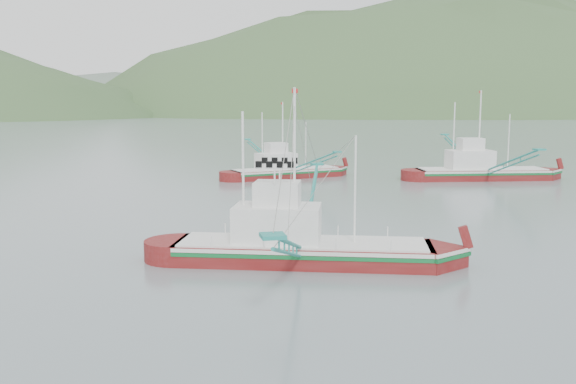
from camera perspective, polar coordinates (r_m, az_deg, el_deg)
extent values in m
plane|color=slate|center=(37.88, 1.87, -6.06)|extent=(1200.00, 1200.00, 0.00)
cube|color=#630F0E|center=(37.16, 1.32, -6.02)|extent=(15.22, 8.26, 1.96)
cube|color=silver|center=(36.97, 1.32, -4.77)|extent=(14.97, 8.24, 0.22)
cube|color=#0E632C|center=(37.02, 1.32, -5.14)|extent=(14.97, 8.26, 0.22)
cube|color=silver|center=(36.92, 1.33, -4.47)|extent=(14.46, 7.85, 0.12)
cube|color=silver|center=(36.86, -0.95, -2.86)|extent=(5.64, 4.50, 2.16)
cube|color=silver|center=(36.56, -0.96, -0.14)|extent=(3.09, 2.84, 1.37)
cylinder|color=white|center=(36.27, 0.57, 2.30)|extent=(0.16, 0.16, 8.84)
cylinder|color=white|center=(36.73, -4.01, 1.31)|extent=(0.14, 0.14, 7.51)
cylinder|color=white|center=(36.26, 5.98, 0.14)|extent=(0.12, 0.12, 6.19)
cube|color=#630F0E|center=(79.41, 16.85, 1.22)|extent=(15.79, 5.96, 2.05)
cube|color=silver|center=(79.32, 16.87, 1.84)|extent=(15.50, 6.00, 0.23)
cube|color=#0E632C|center=(79.35, 16.87, 1.66)|extent=(15.50, 6.02, 0.23)
cube|color=silver|center=(79.30, 16.88, 1.99)|extent=(15.00, 5.66, 0.12)
cube|color=silver|center=(78.64, 15.87, 2.77)|extent=(5.50, 3.89, 2.26)
cube|color=silver|center=(78.50, 15.92, 4.12)|extent=(2.93, 2.57, 1.44)
cylinder|color=white|center=(78.78, 16.67, 5.30)|extent=(0.16, 0.16, 9.24)
cylinder|color=white|center=(77.74, 14.53, 4.83)|extent=(0.14, 0.14, 7.86)
cylinder|color=white|center=(80.23, 19.02, 4.25)|extent=(0.12, 0.12, 6.47)
cube|color=#630F0E|center=(77.77, -0.17, 1.41)|extent=(13.90, 6.75, 1.79)
cube|color=silver|center=(77.69, -0.17, 1.97)|extent=(13.65, 6.75, 0.20)
cube|color=#0E632C|center=(77.71, -0.17, 1.80)|extent=(13.66, 6.77, 0.20)
cube|color=silver|center=(77.67, -0.17, 2.10)|extent=(13.20, 6.41, 0.11)
cube|color=silver|center=(77.00, -1.07, 2.75)|extent=(5.04, 3.87, 1.97)
cube|color=silver|center=(76.87, -1.08, 3.94)|extent=(2.74, 2.48, 1.25)
cylinder|color=white|center=(77.16, -0.47, 5.03)|extent=(0.14, 0.14, 8.06)
cylinder|color=white|center=(76.08, -2.31, 4.52)|extent=(0.13, 0.13, 6.85)
cylinder|color=white|center=(78.63, 1.59, 4.20)|extent=(0.11, 0.11, 5.64)
ellipsoid|color=#37562C|center=(528.02, 16.38, 6.80)|extent=(684.00, 432.00, 306.00)
ellipsoid|color=slate|center=(597.00, -8.19, 7.16)|extent=(960.00, 400.00, 240.00)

